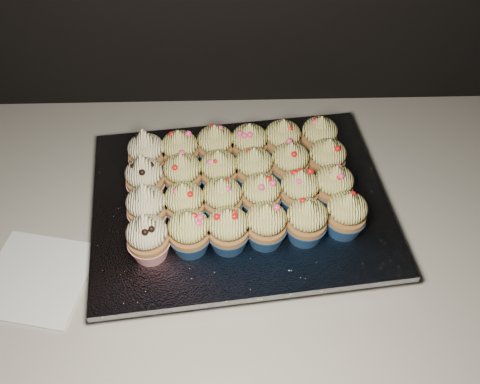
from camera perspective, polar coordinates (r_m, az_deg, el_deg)
The scene contains 29 objects.
cabinet at distance 1.31m, azimuth 8.59°, elevation -15.22°, with size 2.40×0.60×0.86m, color black.
worktop at distance 0.93m, azimuth 11.68°, elevation -2.80°, with size 2.44×0.64×0.04m, color beige.
napkin at distance 0.88m, azimuth -20.90°, elevation -8.56°, with size 0.15×0.15×0.00m, color white.
baking_tray at distance 0.89m, azimuth -0.00°, elevation -1.67°, with size 0.44×0.33×0.02m, color black.
foil_lining at distance 0.88m, azimuth -0.00°, elevation -0.95°, with size 0.48×0.37×0.01m, color silver.
cupcake_0 at distance 0.78m, azimuth -9.81°, elevation -4.80°, with size 0.06×0.06×0.10m.
cupcake_1 at distance 0.78m, azimuth -5.43°, elevation -4.29°, with size 0.06×0.06×0.08m.
cupcake_2 at distance 0.78m, azimuth -1.27°, elevation -4.01°, with size 0.06×0.06×0.08m.
cupcake_3 at distance 0.79m, azimuth 2.79°, elevation -3.50°, with size 0.06×0.06×0.08m.
cupcake_4 at distance 0.80m, azimuth 7.09°, elevation -3.09°, with size 0.06×0.06×0.08m.
cupcake_5 at distance 0.82m, azimuth 11.25°, elevation -2.33°, with size 0.06×0.06×0.08m.
cupcake_6 at distance 0.82m, azimuth -9.92°, elevation -1.60°, with size 0.06×0.06×0.10m.
cupcake_7 at distance 0.82m, azimuth -5.92°, elevation -1.29°, with size 0.06×0.06×0.08m.
cupcake_8 at distance 0.82m, azimuth -1.89°, elevation -0.80°, with size 0.06×0.06×0.08m.
cupcake_9 at distance 0.83m, azimuth 2.25°, elevation -0.32°, with size 0.06×0.06×0.08m.
cupcake_10 at distance 0.84m, azimuth 6.36°, elevation 0.11°, with size 0.06×0.06×0.08m.
cupcake_11 at distance 0.85m, azimuth 9.92°, elevation 0.58°, with size 0.06×0.06×0.08m.
cupcake_12 at distance 0.86m, azimuth -10.11°, elevation 1.45°, with size 0.06×0.06×0.10m.
cupcake_13 at distance 0.86m, azimuth -6.11°, elevation 1.86°, with size 0.06×0.06×0.08m.
cupcake_14 at distance 0.86m, azimuth -2.27°, elevation 2.22°, with size 0.06×0.06×0.08m.
cupcake_15 at distance 0.87m, azimuth 1.47°, elevation 2.53°, with size 0.06×0.06×0.08m.
cupcake_16 at distance 0.88m, azimuth 5.34°, elevation 3.05°, with size 0.06×0.06×0.08m.
cupcake_17 at distance 0.89m, azimuth 9.25°, elevation 3.43°, with size 0.06×0.06×0.08m.
cupcake_18 at distance 0.90m, azimuth -9.94°, elevation 4.08°, with size 0.06×0.06×0.10m.
cupcake_19 at distance 0.90m, azimuth -6.40°, elevation 4.35°, with size 0.06×0.06×0.08m.
cupcake_20 at distance 0.90m, azimuth -2.63°, elevation 4.95°, with size 0.06×0.06×0.08m.
cupcake_21 at distance 0.91m, azimuth 1.00°, elevation 5.10°, with size 0.06×0.06×0.08m.
cupcake_22 at distance 0.92m, azimuth 4.55°, elevation 5.51°, with size 0.06×0.06×0.08m.
cupcake_23 at distance 0.93m, azimuth 8.43°, elevation 5.82°, with size 0.06×0.06×0.08m.
Camera 1 is at (-0.20, 1.13, 1.59)m, focal length 40.00 mm.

